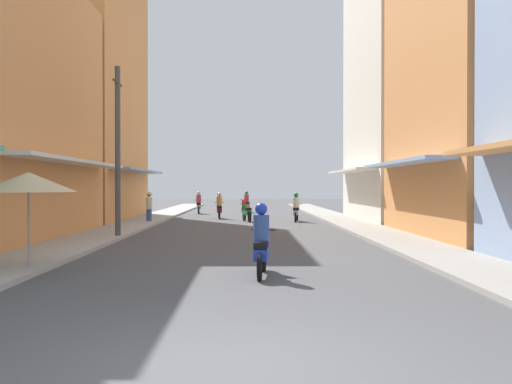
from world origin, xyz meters
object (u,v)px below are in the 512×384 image
object	(u,v)px
motorbike_red	(246,203)
utility_pole	(118,151)
motorbike_green	(247,212)
motorbike_white	(296,209)
motorbike_silver	(199,204)
pedestrian_crossing	(149,205)
motorbike_maroon	(219,207)
vendor_umbrella	(29,182)
motorbike_blue	(262,243)

from	to	relation	value
motorbike_red	utility_pole	bearing A→B (deg)	-103.43
motorbike_red	motorbike_green	world-z (taller)	motorbike_red
motorbike_white	motorbike_red	bearing A→B (deg)	105.40
motorbike_green	utility_pole	xyz separation A→B (m)	(-4.72, -9.48, 2.73)
utility_pole	motorbike_silver	bearing A→B (deg)	85.70
pedestrian_crossing	utility_pole	bearing A→B (deg)	-87.45
motorbike_maroon	motorbike_white	bearing A→B (deg)	-32.28
vendor_umbrella	motorbike_silver	bearing A→B (deg)	86.53
vendor_umbrella	utility_pole	world-z (taller)	utility_pole
motorbike_red	motorbike_silver	size ratio (longest dim) A/B	0.97
motorbike_silver	motorbike_green	bearing A→B (deg)	-68.09
motorbike_silver	motorbike_green	xyz separation A→B (m)	(3.37, -8.38, -0.20)
motorbike_silver	motorbike_white	bearing A→B (deg)	-54.39
motorbike_blue	motorbike_silver	world-z (taller)	same
motorbike_blue	motorbike_maroon	bearing A→B (deg)	95.54
motorbike_silver	vendor_umbrella	xyz separation A→B (m)	(-1.54, -25.44, 1.32)
motorbike_maroon	utility_pole	xyz separation A→B (m)	(-3.09, -12.11, 2.53)
motorbike_white	vendor_umbrella	size ratio (longest dim) A/B	0.80
vendor_umbrella	motorbike_green	bearing A→B (deg)	73.93
motorbike_white	motorbike_green	bearing A→B (deg)	177.88
motorbike_blue	utility_pole	world-z (taller)	utility_pole
motorbike_white	motorbike_silver	size ratio (longest dim) A/B	1.00
motorbike_blue	pedestrian_crossing	distance (m)	17.54
motorbike_maroon	motorbike_silver	size ratio (longest dim) A/B	1.00
motorbike_white	motorbike_blue	xyz separation A→B (m)	(-2.35, -17.73, 0.00)
motorbike_red	pedestrian_crossing	distance (m)	12.22
pedestrian_crossing	vendor_umbrella	world-z (taller)	vendor_umbrella
motorbike_silver	utility_pole	bearing A→B (deg)	-94.30
motorbike_red	motorbike_blue	bearing A→B (deg)	-89.12
motorbike_white	pedestrian_crossing	xyz separation A→B (m)	(-7.79, -1.06, 0.23)
motorbike_green	vendor_umbrella	distance (m)	17.82
pedestrian_crossing	motorbike_green	bearing A→B (deg)	12.91
utility_pole	motorbike_white	bearing A→B (deg)	51.65
motorbike_silver	motorbike_green	world-z (taller)	motorbike_silver
motorbike_silver	vendor_umbrella	world-z (taller)	vendor_umbrella
motorbike_white	motorbike_silver	xyz separation A→B (m)	(-6.07, 8.48, 0.00)
motorbike_red	utility_pole	distance (m)	20.16
motorbike_green	vendor_umbrella	world-z (taller)	vendor_umbrella
motorbike_silver	motorbike_red	bearing A→B (deg)	25.77
motorbike_blue	motorbike_red	bearing A→B (deg)	90.88
motorbike_maroon	motorbike_red	bearing A→B (deg)	78.04
motorbike_green	motorbike_silver	bearing A→B (deg)	111.91
motorbike_white	utility_pole	world-z (taller)	utility_pole
motorbike_maroon	utility_pole	bearing A→B (deg)	-104.31
motorbike_white	motorbike_blue	world-z (taller)	same
motorbike_red	motorbike_green	distance (m)	9.98
motorbike_maroon	vendor_umbrella	distance (m)	20.01
motorbike_blue	motorbike_red	size ratio (longest dim) A/B	1.03
motorbike_blue	utility_pole	bearing A→B (deg)	121.25
motorbike_maroon	motorbike_green	size ratio (longest dim) A/B	1.02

